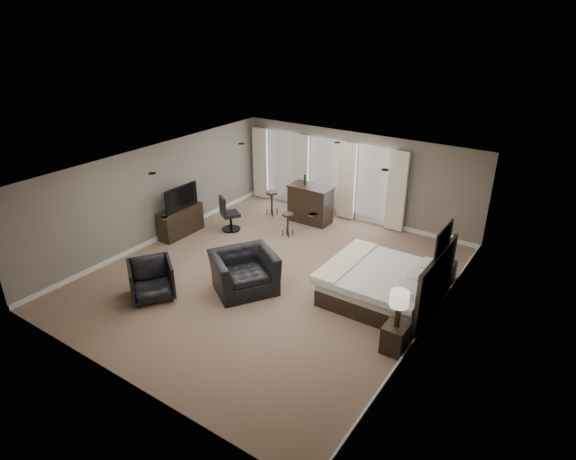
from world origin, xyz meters
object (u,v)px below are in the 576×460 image
Objects in this scene: tv at (179,206)px; bar_stool_left at (272,203)px; bar_stool_right at (288,225)px; nightstand_far at (445,273)px; dresser at (181,221)px; armchair_far at (151,278)px; bed at (384,270)px; lamp_far at (448,250)px; nightstand_near at (395,338)px; bar_counter at (310,204)px; armchair_near at (244,266)px; lamp_near at (398,309)px; desk_chair at (230,213)px.

tv is 1.51× the size of bar_stool_left.
bar_stool_right is (1.25, -0.98, -0.04)m from bar_stool_left.
tv is 1.68× the size of bar_stool_right.
dresser is at bearing -167.80° from nightstand_far.
dresser is 1.47× the size of armchair_far.
tv is at bearing -179.57° from bed.
lamp_far is at bearing -15.42° from armchair_far.
lamp_far is (0.00, 2.90, 0.57)m from nightstand_near.
nightstand_far is at bearing -77.80° from tv.
bed reaches higher than lamp_far.
bed reaches higher than bar_counter.
nightstand_near is 2.90m from nightstand_far.
bar_stool_left reaches higher than bar_stool_right.
lamp_far is at bearing -19.85° from armchair_near.
dresser is (-6.92, 1.40, -0.50)m from lamp_near.
nightstand_near is 0.81× the size of bar_stool_right.
tv is 3.25m from armchair_far.
nightstand_far is 0.58m from lamp_far.
desk_chair is (0.96, 1.01, -0.35)m from tv.
bar_counter is (-3.52, 2.75, -0.17)m from bed.
desk_chair is (-5.96, -0.49, 0.25)m from nightstand_far.
bed reaches higher than desk_chair.
armchair_far is (-5.10, -1.25, -0.43)m from lamp_near.
nightstand_near is at bearing -35.11° from bar_stool_left.
bar_stool_left is at bearing 60.33° from armchair_near.
armchair_far reaches higher than nightstand_near.
armchair_near is at bearing -142.56° from nightstand_far.
nightstand_near is 0.72× the size of bar_stool_left.
armchair_far is (-5.10, -4.15, -0.38)m from lamp_far.
desk_chair is at bearing 169.28° from bed.
desk_chair is (-0.32, -1.56, 0.14)m from bar_stool_left.
armchair_far is (1.82, -2.66, 0.07)m from dresser.
bed is at bearing 121.54° from nightstand_near.
tv is at bearing -147.83° from bar_stool_right.
armchair_near is at bearing -79.17° from bar_counter.
armchair_near is at bearing 178.12° from lamp_near.
lamp_near is at bearing -101.47° from tv.
bar_counter is at bearing -98.68° from desk_chair.
dresser is at bearing -131.94° from bar_counter.
bar_counter is at bearing -41.94° from tv.
bar_counter is (-4.41, 4.20, -0.34)m from lamp_near.
bed is at bearing -37.95° from bar_counter.
armchair_near is at bearing -11.51° from armchair_far.
tv is 1.43m from desk_chair.
bar_counter is at bearing 48.06° from dresser.
lamp_far is 5.77m from bar_stool_left.
bar_stool_right is at bearing 178.84° from lamp_far.
nightstand_far is 4.61m from bar_counter.
desk_chair is (-1.56, -0.58, 0.18)m from bar_stool_right.
dresser is 1.81× the size of bar_stool_left.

